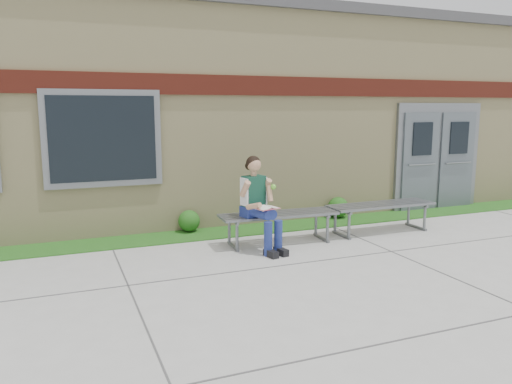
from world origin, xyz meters
name	(u,v)px	position (x,y,z in m)	size (l,w,h in m)	color
ground	(354,269)	(0.00, 0.00, 0.00)	(80.00, 80.00, 0.00)	#9E9E99
grass_strip	(277,227)	(0.00, 2.60, 0.01)	(16.00, 0.80, 0.02)	#1C4913
school_building	(220,112)	(0.00, 5.99, 2.10)	(16.20, 6.22, 4.20)	beige
bench_left	(279,220)	(-0.42, 1.60, 0.39)	(1.97, 0.64, 0.51)	slate
bench_right	(381,210)	(1.58, 1.60, 0.40)	(2.00, 0.57, 0.52)	slate
girl	(259,201)	(-0.86, 1.38, 0.77)	(0.56, 0.90, 1.47)	navy
shrub_mid	(189,221)	(-1.61, 2.85, 0.21)	(0.38, 0.38, 0.38)	#1C4913
shrub_east	(338,207)	(1.46, 2.85, 0.23)	(0.41, 0.41, 0.41)	#1C4913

